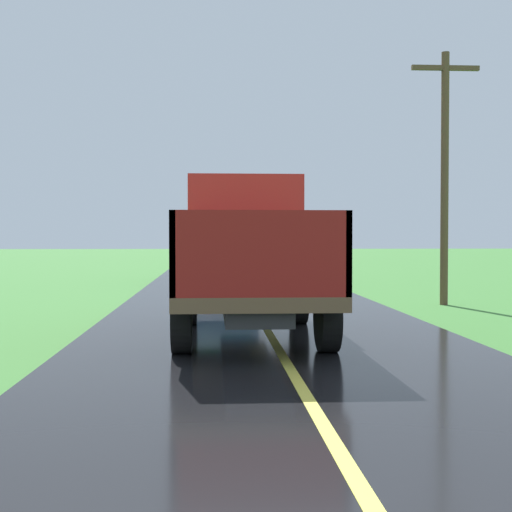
% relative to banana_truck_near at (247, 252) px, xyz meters
% --- Properties ---
extents(banana_truck_near, '(2.38, 5.82, 2.80)m').
position_rel_banana_truck_near_xyz_m(banana_truck_near, '(0.00, 0.00, 0.00)').
color(banana_truck_near, '#2D2D30').
rests_on(banana_truck_near, road_surface).
extents(banana_truck_far, '(2.38, 5.81, 2.80)m').
position_rel_banana_truck_near_xyz_m(banana_truck_far, '(-0.17, 15.16, 0.01)').
color(banana_truck_far, '#2D2D30').
rests_on(banana_truck_far, road_surface).
extents(utility_pole_roadside, '(1.74, 0.20, 6.44)m').
position_rel_banana_truck_near_xyz_m(utility_pole_roadside, '(5.31, 5.15, 2.00)').
color(utility_pole_roadside, brown).
rests_on(utility_pole_roadside, ground).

